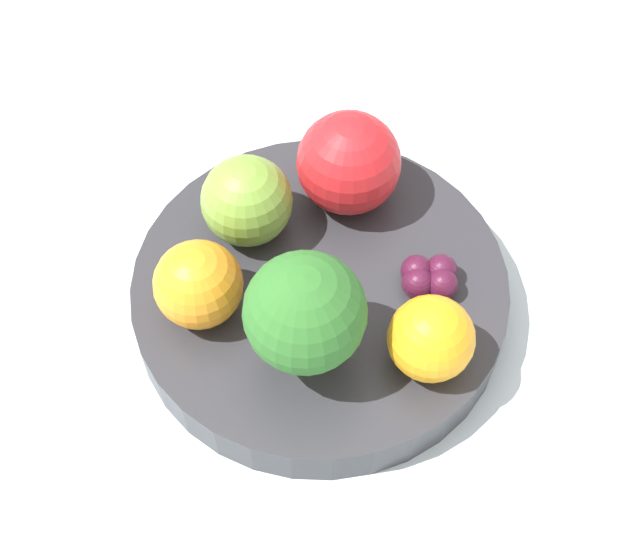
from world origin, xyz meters
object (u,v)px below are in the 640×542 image
apple_red (349,163)px  grape_cluster (429,277)px  orange_back (431,339)px  orange_front (198,284)px  apple_green (242,204)px  broccoli (305,314)px  bowl (320,294)px

apple_red → grape_cluster: bearing=-14.0°
apple_red → orange_back: 0.12m
orange_front → apple_red: bearing=86.0°
orange_back → orange_front: bearing=-153.4°
orange_back → apple_red: bearing=151.3°
apple_green → orange_front: (0.02, -0.05, -0.00)m
apple_red → grape_cluster: (0.08, -0.02, -0.02)m
broccoli → apple_red: broccoli is taller
grape_cluster → orange_back: bearing=-53.3°
orange_front → grape_cluster: size_ratio=1.42×
apple_red → grape_cluster: 0.08m
orange_front → apple_green: bearing=109.7°
bowl → grape_cluster: 0.07m
broccoli → orange_back: broccoli is taller
apple_red → broccoli: bearing=-60.6°
apple_green → grape_cluster: (0.11, 0.04, -0.02)m
broccoli → apple_green: bearing=155.1°
orange_back → grape_cluster: bearing=126.7°
apple_red → apple_green: apple_red is taller
orange_back → broccoli: bearing=-139.7°
bowl → apple_green: 0.07m
bowl → orange_front: (-0.04, -0.06, 0.04)m
orange_front → orange_back: bearing=26.6°
apple_red → orange_front: 0.12m
apple_red → grape_cluster: size_ratio=1.78×
apple_green → orange_back: 0.13m
orange_front → grape_cluster: 0.13m
broccoli → apple_red: bearing=119.4°
broccoli → grape_cluster: bearing=75.6°
apple_red → orange_back: bearing=-28.7°
apple_red → orange_front: apple_red is taller
bowl → grape_cluster: grape_cluster is taller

